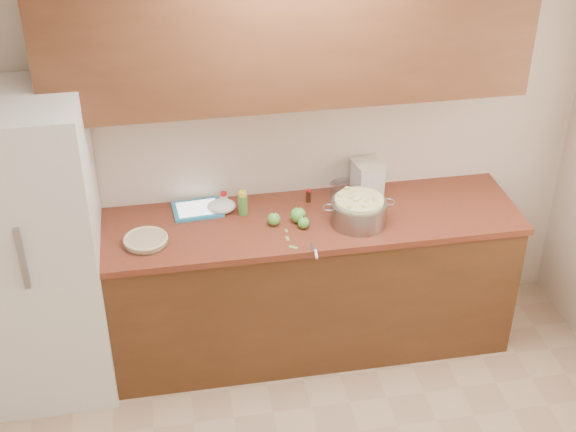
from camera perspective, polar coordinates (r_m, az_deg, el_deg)
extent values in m
plane|color=white|center=(2.58, 6.75, 14.26)|extent=(3.60, 3.60, 0.00)
plane|color=beige|center=(4.69, -0.31, 5.76)|extent=(3.60, 0.00, 3.60)
cube|color=#572F18|center=(4.87, 0.38, -5.04)|extent=(2.60, 0.65, 0.88)
cube|color=brown|center=(4.61, 0.40, -0.47)|extent=(2.64, 0.68, 0.04)
cube|color=brown|center=(4.29, 0.07, 12.58)|extent=(2.60, 0.34, 0.70)
cube|color=white|center=(4.58, -17.52, -2.39)|extent=(0.70, 0.70, 1.80)
cylinder|color=silver|center=(4.45, -10.08, -1.75)|extent=(0.25, 0.25, 0.03)
cylinder|color=beige|center=(4.45, -10.08, -1.74)|extent=(0.23, 0.23, 0.03)
torus|color=beige|center=(4.45, -10.09, -1.60)|extent=(0.24, 0.24, 0.02)
cylinder|color=gray|center=(4.56, 5.04, 0.27)|extent=(0.32, 0.32, 0.14)
torus|color=gray|center=(4.49, 2.93, 0.61)|extent=(0.07, 0.07, 0.01)
torus|color=gray|center=(4.58, 7.18, 1.01)|extent=(0.07, 0.07, 0.01)
cylinder|color=#F3F0A4|center=(4.55, 5.05, 0.45)|extent=(0.28, 0.28, 0.15)
cube|color=silver|center=(4.84, 5.67, 2.64)|extent=(0.18, 0.18, 0.19)
cube|color=beige|center=(4.79, 5.74, 3.74)|extent=(0.20, 0.20, 0.02)
cube|color=#288EC0|center=(4.71, -6.45, 0.47)|extent=(0.30, 0.24, 0.02)
cube|color=white|center=(4.70, -6.46, 0.57)|extent=(0.24, 0.19, 0.00)
cube|color=gray|center=(4.37, 1.70, -2.22)|extent=(0.02, 0.08, 0.00)
cylinder|color=white|center=(4.30, 2.02, -2.72)|extent=(0.02, 0.08, 0.01)
cylinder|color=#4C8C38|center=(4.63, -3.23, 0.80)|extent=(0.05, 0.05, 0.12)
cylinder|color=yellow|center=(4.59, -3.26, 1.60)|extent=(0.05, 0.05, 0.03)
cylinder|color=beige|center=(4.70, -4.58, 1.01)|extent=(0.04, 0.04, 0.09)
cylinder|color=red|center=(4.67, -4.61, 1.58)|extent=(0.04, 0.04, 0.02)
cylinder|color=black|center=(4.76, 1.47, 1.38)|extent=(0.03, 0.03, 0.07)
cylinder|color=red|center=(4.73, 1.48, 1.81)|extent=(0.02, 0.02, 0.01)
cylinder|color=silver|center=(4.83, 4.06, 1.83)|extent=(0.18, 0.18, 0.07)
torus|color=silver|center=(4.82, 4.08, 2.16)|extent=(0.19, 0.19, 0.01)
ellipsoid|color=white|center=(4.67, -4.75, 0.69)|extent=(0.19, 0.17, 0.07)
sphere|color=#58AE3D|center=(4.54, -1.02, -0.22)|extent=(0.07, 0.07, 0.07)
cylinder|color=#3F2D19|center=(4.51, -1.02, 0.25)|extent=(0.01, 0.01, 0.01)
sphere|color=#58AE3D|center=(4.56, 0.72, 0.07)|extent=(0.09, 0.09, 0.09)
cylinder|color=#3F2D19|center=(4.53, 0.73, 0.62)|extent=(0.01, 0.01, 0.01)
sphere|color=#58AE3D|center=(4.51, 1.12, -0.48)|extent=(0.07, 0.07, 0.07)
cylinder|color=#3F2D19|center=(4.49, 1.13, -0.05)|extent=(0.01, 0.01, 0.01)
cube|color=#75A550|center=(4.43, -0.04, -1.62)|extent=(0.02, 0.04, 0.00)
cube|color=#75A550|center=(4.36, 0.38, -2.24)|extent=(0.05, 0.04, 0.00)
cube|color=#75A550|center=(4.50, -0.12, -1.05)|extent=(0.01, 0.03, 0.00)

